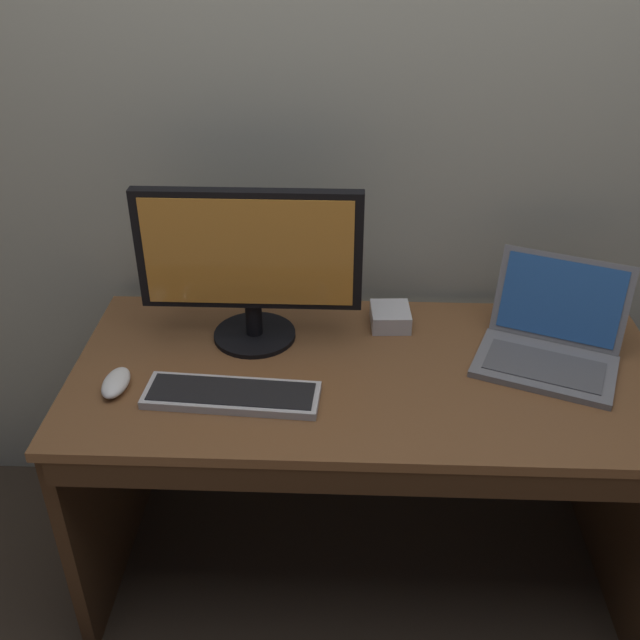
{
  "coord_description": "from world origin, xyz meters",
  "views": [
    {
      "loc": [
        -0.06,
        -1.48,
        1.77
      ],
      "look_at": [
        -0.12,
        0.0,
        0.86
      ],
      "focal_mm": 40.89,
      "sensor_mm": 36.0,
      "label": 1
    }
  ],
  "objects_px": {
    "wired_keyboard": "(232,395)",
    "external_drive_box": "(390,317)",
    "external_monitor": "(250,259)",
    "computer_mouse": "(116,383)",
    "laptop_space_gray": "(549,347)"
  },
  "relations": [
    {
      "from": "external_monitor",
      "to": "external_drive_box",
      "type": "xyz_separation_m",
      "value": [
        0.36,
        0.09,
        -0.21
      ]
    },
    {
      "from": "laptop_space_gray",
      "to": "computer_mouse",
      "type": "relative_size",
      "value": 3.46
    },
    {
      "from": "wired_keyboard",
      "to": "external_drive_box",
      "type": "relative_size",
      "value": 3.65
    },
    {
      "from": "wired_keyboard",
      "to": "external_monitor",
      "type": "bearing_deg",
      "value": 84.86
    },
    {
      "from": "external_monitor",
      "to": "external_drive_box",
      "type": "distance_m",
      "value": 0.43
    },
    {
      "from": "laptop_space_gray",
      "to": "external_monitor",
      "type": "xyz_separation_m",
      "value": [
        -0.75,
        0.07,
        0.2
      ]
    },
    {
      "from": "computer_mouse",
      "to": "external_drive_box",
      "type": "height_order",
      "value": "external_drive_box"
    },
    {
      "from": "wired_keyboard",
      "to": "computer_mouse",
      "type": "xyz_separation_m",
      "value": [
        -0.28,
        0.03,
        0.01
      ]
    },
    {
      "from": "computer_mouse",
      "to": "external_drive_box",
      "type": "relative_size",
      "value": 1.05
    },
    {
      "from": "laptop_space_gray",
      "to": "wired_keyboard",
      "type": "bearing_deg",
      "value": -166.59
    },
    {
      "from": "wired_keyboard",
      "to": "computer_mouse",
      "type": "relative_size",
      "value": 3.48
    },
    {
      "from": "external_monitor",
      "to": "laptop_space_gray",
      "type": "bearing_deg",
      "value": -5.25
    },
    {
      "from": "external_monitor",
      "to": "wired_keyboard",
      "type": "xyz_separation_m",
      "value": [
        -0.02,
        -0.25,
        -0.23
      ]
    },
    {
      "from": "wired_keyboard",
      "to": "laptop_space_gray",
      "type": "bearing_deg",
      "value": 13.41
    },
    {
      "from": "external_drive_box",
      "to": "wired_keyboard",
      "type": "bearing_deg",
      "value": -138.16
    }
  ]
}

